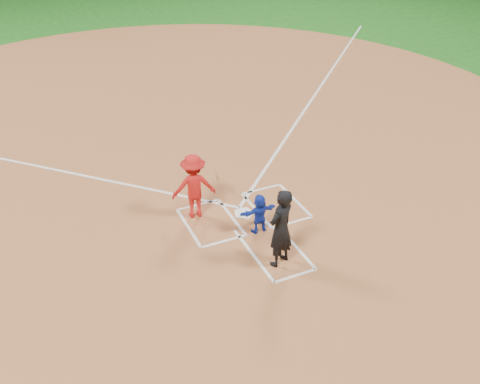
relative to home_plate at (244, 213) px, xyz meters
name	(u,v)px	position (x,y,z in m)	size (l,w,h in m)	color
ground	(244,214)	(0.00, 0.00, -0.02)	(120.00, 120.00, 0.00)	#175916
home_plate_dirt	(173,127)	(0.00, 6.00, -0.01)	(28.00, 28.00, 0.01)	#9C5933
home_plate	(244,213)	(0.00, 0.00, 0.00)	(0.60, 0.60, 0.02)	white
catcher	(259,214)	(0.02, -0.88, 0.53)	(1.00, 0.32, 1.08)	#1630B9
umpire	(281,228)	(-0.11, -2.22, 0.99)	(0.73, 0.48, 2.00)	black
chalk_markings	(180,135)	(0.00, 5.29, -0.01)	(28.35, 17.32, 0.01)	white
batter_at_plate	(194,186)	(-1.21, 0.49, 0.89)	(1.39, 0.99, 1.79)	red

